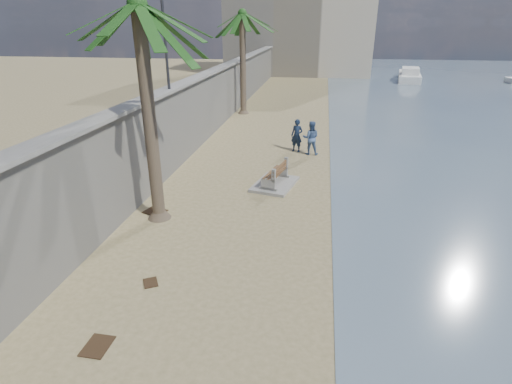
{
  "coord_description": "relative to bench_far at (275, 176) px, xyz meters",
  "views": [
    {
      "loc": [
        1.4,
        -4.69,
        6.25
      ],
      "look_at": [
        -0.5,
        7.0,
        1.2
      ],
      "focal_mm": 28.0,
      "sensor_mm": 36.0,
      "label": 1
    }
  ],
  "objects": [
    {
      "name": "seawall",
      "position": [
        -4.91,
        9.41,
        1.35
      ],
      "size": [
        0.45,
        70.0,
        3.5
      ],
      "primitive_type": "cube",
      "color": "gray",
      "rests_on": "ground_plane"
    },
    {
      "name": "wall_cap",
      "position": [
        -4.91,
        9.41,
        3.15
      ],
      "size": [
        0.8,
        70.0,
        0.12
      ],
      "primitive_type": "cube",
      "color": "gray",
      "rests_on": "seawall"
    },
    {
      "name": "end_building",
      "position": [
        -1.71,
        41.41,
        6.6
      ],
      "size": [
        18.0,
        12.0,
        14.0
      ],
      "primitive_type": "cube",
      "color": "#B7AA93",
      "rests_on": "ground_plane"
    },
    {
      "name": "bench_far",
      "position": [
        0.0,
        0.0,
        0.0
      ],
      "size": [
        1.94,
        2.47,
        0.92
      ],
      "color": "gray",
      "rests_on": "ground_plane"
    },
    {
      "name": "palm_mid",
      "position": [
        -3.59,
        -3.59,
        6.23
      ],
      "size": [
        5.0,
        5.0,
        7.62
      ],
      "color": "brown",
      "rests_on": "ground_plane"
    },
    {
      "name": "palm_back",
      "position": [
        -3.98,
        13.83,
        6.32
      ],
      "size": [
        5.0,
        5.0,
        7.71
      ],
      "color": "brown",
      "rests_on": "ground_plane"
    },
    {
      "name": "streetlight",
      "position": [
        -4.81,
        1.41,
        6.24
      ],
      "size": [
        0.28,
        0.28,
        5.12
      ],
      "color": "#2D2D33",
      "rests_on": "wall_cap"
    },
    {
      "name": "person_a",
      "position": [
        0.55,
        4.93,
        0.57
      ],
      "size": [
        0.82,
        0.68,
        1.94
      ],
      "primitive_type": "imported",
      "rotation": [
        0.0,
        0.0,
        -0.34
      ],
      "color": "#142138",
      "rests_on": "ground_plane"
    },
    {
      "name": "person_b",
      "position": [
        1.28,
        4.53,
        0.55
      ],
      "size": [
        0.95,
        0.75,
        1.9
      ],
      "primitive_type": "imported",
      "rotation": [
        0.0,
        0.0,
        3.18
      ],
      "color": "#455F8F",
      "rests_on": "ground_plane"
    },
    {
      "name": "yacht_far",
      "position": [
        11.71,
        35.32,
        -0.05
      ],
      "size": [
        3.6,
        8.55,
        1.5
      ],
      "primitive_type": null,
      "rotation": [
        0.0,
        0.0,
        1.41
      ],
      "color": "silver",
      "rests_on": "bay_water"
    },
    {
      "name": "debris_b",
      "position": [
        -2.61,
        -9.5,
        -0.39
      ],
      "size": [
        0.53,
        0.65,
        0.03
      ],
      "primitive_type": "cube",
      "rotation": [
        0.0,
        0.0,
        1.56
      ],
      "color": "#382616",
      "rests_on": "ground_plane"
    },
    {
      "name": "debris_c",
      "position": [
        -3.94,
        -3.18,
        -0.39
      ],
      "size": [
        0.88,
        0.78,
        0.03
      ],
      "primitive_type": "cube",
      "rotation": [
        0.0,
        0.0,
        5.98
      ],
      "color": "#382616",
      "rests_on": "ground_plane"
    },
    {
      "name": "debris_d",
      "position": [
        -2.39,
        -7.23,
        -0.39
      ],
      "size": [
        0.51,
        0.55,
        0.03
      ],
      "primitive_type": "cube",
      "rotation": [
        0.0,
        0.0,
        5.22
      ],
      "color": "#382616",
      "rests_on": "ground_plane"
    }
  ]
}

